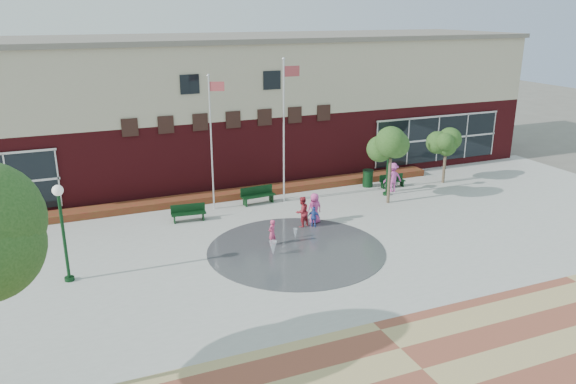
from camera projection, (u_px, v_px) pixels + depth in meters
name	position (u px, v px, depth m)	size (l,w,h in m)	color
ground	(324.00, 277.00, 23.86)	(120.00, 120.00, 0.00)	#666056
plaza_concrete	(288.00, 243.00, 27.36)	(46.00, 18.00, 0.01)	#A8A8A0
paver_band	(422.00, 369.00, 17.72)	(46.00, 6.00, 0.01)	brown
splash_pad	(296.00, 250.00, 26.49)	(8.40, 8.40, 0.01)	#383A3D
library_building	(211.00, 106.00, 37.74)	(44.40, 10.40, 9.20)	#571116
flower_bed	(240.00, 197.00, 34.03)	(26.00, 1.20, 0.40)	#A0051B
flagpole_left	(212.00, 136.00, 30.64)	(0.85, 0.36, 7.60)	silver
flagpole_right	(285.00, 124.00, 31.76)	(1.03, 0.17, 8.35)	silver
lamp_left	(62.00, 223.00, 22.70)	(0.45, 0.45, 4.21)	black
lamp_right	(388.00, 153.00, 33.52)	(0.45, 0.45, 4.23)	black
bench_left	(189.00, 216.00, 30.02)	(1.88, 0.70, 0.92)	black
bench_mid	(258.00, 199.00, 32.72)	(2.05, 0.72, 1.01)	black
bench_right	(392.00, 183.00, 35.77)	(1.68, 0.56, 0.83)	black
trash_can	(368.00, 178.00, 35.80)	(0.68, 0.68, 1.12)	black
tree_mid	(391.00, 150.00, 31.98)	(2.62, 2.62, 4.43)	#4B3C2D
tree_small_right	(446.00, 145.00, 35.99)	(2.03, 2.03, 3.47)	#4B3C2D
water_jet_a	(273.00, 256.00, 25.88)	(0.36, 0.36, 0.70)	white
water_jet_b	(295.00, 239.00, 27.83)	(0.22, 0.22, 0.50)	white
child_splash	(272.00, 233.00, 26.84)	(0.48, 0.31, 1.31)	#E24274
adult_red	(302.00, 212.00, 29.10)	(0.81, 0.63, 1.66)	#AF2834
adult_pink	(315.00, 208.00, 29.62)	(0.81, 0.53, 1.65)	#CE428F
child_blue	(314.00, 217.00, 29.10)	(0.66, 0.28, 1.13)	#3455B1
person_bench	(393.00, 177.00, 34.74)	(1.19, 0.69, 1.84)	#C84AA5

